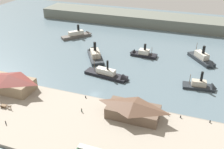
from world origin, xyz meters
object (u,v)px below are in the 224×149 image
object	(u,v)px
mooring_post_center_east	(210,122)
horse_cart	(6,106)
ferry_approaching_east	(203,59)
mooring_post_west	(168,114)
ferry_outer_harbor	(141,53)
ferry_moored_east	(79,35)
mooring_post_center_west	(86,97)
mooring_post_east	(181,117)
ferry_shed_customs_shed	(10,82)
ferry_shed_east_terminal	(133,109)
pedestrian_walking_east	(82,110)
ferry_approaching_west	(203,86)
ferry_departing_north	(95,54)
ferry_moored_west	(111,75)
pedestrian_at_waters_edge	(6,122)

from	to	relation	value
mooring_post_center_east	horse_cart	bearing A→B (deg)	-166.99
mooring_post_center_east	ferry_approaching_east	xyz separation A→B (m)	(-4.21, 55.59, 0.14)
mooring_post_west	ferry_outer_harbor	bearing A→B (deg)	114.09
ferry_moored_east	mooring_post_west	bearing A→B (deg)	-43.95
mooring_post_center_west	mooring_post_east	bearing A→B (deg)	-0.32
mooring_post_west	ferry_moored_east	distance (m)	100.88
mooring_post_center_east	ferry_shed_customs_shed	bearing A→B (deg)	-176.05
ferry_outer_harbor	ferry_approaching_east	size ratio (longest dim) A/B	0.84
mooring_post_center_east	ferry_moored_east	distance (m)	112.01
mooring_post_east	ferry_moored_east	xyz separation A→B (m)	(-77.36, 70.09, 0.05)
ferry_shed_customs_shed	horse_cart	size ratio (longest dim) A/B	3.91
ferry_shed_east_terminal	mooring_post_east	size ratio (longest dim) A/B	22.43
horse_cart	pedestrian_walking_east	bearing A→B (deg)	14.84
ferry_outer_harbor	pedestrian_walking_east	bearing A→B (deg)	-97.67
mooring_post_center_west	horse_cart	bearing A→B (deg)	-147.31
mooring_post_center_east	ferry_approaching_west	distance (m)	26.70
ferry_departing_north	ferry_moored_east	size ratio (longest dim) A/B	1.11
mooring_post_west	mooring_post_east	bearing A→B (deg)	-0.89
pedestrian_walking_east	ferry_shed_customs_shed	bearing A→B (deg)	173.59
mooring_post_east	ferry_approaching_west	xyz separation A→B (m)	(7.35, 27.24, -0.41)
mooring_post_west	ferry_departing_north	world-z (taller)	ferry_departing_north
mooring_post_center_east	ferry_moored_east	xyz separation A→B (m)	(-87.97, 69.34, 0.05)
horse_cart	mooring_post_west	world-z (taller)	horse_cart
ferry_shed_east_terminal	mooring_post_west	xyz separation A→B (m)	(12.61, 5.33, -2.85)
mooring_post_west	ferry_outer_harbor	distance (m)	58.55
ferry_approaching_east	ferry_moored_west	bearing A→B (deg)	-141.57
mooring_post_center_east	ferry_moored_east	size ratio (longest dim) A/B	0.04
ferry_approaching_east	pedestrian_at_waters_edge	bearing A→B (deg)	-129.19
pedestrian_walking_east	ferry_departing_north	bearing A→B (deg)	107.76
pedestrian_at_waters_edge	ferry_approaching_east	world-z (taller)	ferry_approaching_east
pedestrian_at_waters_edge	mooring_post_center_east	size ratio (longest dim) A/B	1.67
ferry_approaching_east	pedestrian_walking_east	bearing A→B (deg)	-123.54
ferry_outer_harbor	ferry_moored_east	size ratio (longest dim) A/B	0.83
mooring_post_west	ferry_moored_west	xyz separation A→B (m)	(-31.45, 22.49, -0.37)
horse_cart	ferry_outer_harbor	distance (m)	80.34
ferry_departing_north	ferry_approaching_west	distance (m)	63.15
ferry_approaching_east	ferry_moored_west	distance (m)	54.34
ferry_departing_north	ferry_approaching_west	bearing A→B (deg)	-14.43
mooring_post_west	ferry_moored_west	size ratio (longest dim) A/B	0.04
pedestrian_walking_east	ferry_outer_harbor	world-z (taller)	ferry_outer_harbor
ferry_shed_east_terminal	mooring_post_west	size ratio (longest dim) A/B	22.43
ferry_moored_west	ferry_approaching_west	distance (m)	43.76
pedestrian_walking_east	mooring_post_center_east	size ratio (longest dim) A/B	1.94
ferry_shed_customs_shed	mooring_post_center_east	size ratio (longest dim) A/B	23.48
ferry_shed_east_terminal	pedestrian_walking_east	distance (m)	20.30
ferry_shed_east_terminal	mooring_post_east	bearing A→B (deg)	16.88
ferry_approaching_east	ferry_approaching_west	world-z (taller)	ferry_approaching_east
pedestrian_at_waters_edge	ferry_outer_harbor	bearing A→B (deg)	68.19
ferry_approaching_east	ferry_moored_east	xyz separation A→B (m)	(-83.76, 13.75, -0.09)
pedestrian_walking_east	ferry_moored_east	world-z (taller)	ferry_moored_east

